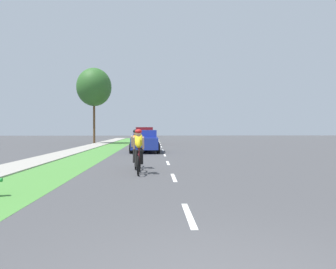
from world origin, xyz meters
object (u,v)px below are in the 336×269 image
Objects in this scene: cyclist_lead at (139,151)px; sedan_blue at (145,141)px; street_tree_far at (94,87)px; suv_maroon at (145,135)px; cyclist_trailing at (136,148)px.

cyclist_lead is 11.12m from sedan_blue.
street_tree_far is (-6.15, 25.22, 5.44)m from cyclist_lead.
suv_maroon is at bearing 91.18° from cyclist_lead.
cyclist_lead is 26.52m from street_tree_far.
cyclist_trailing is 0.40× the size of sedan_blue.
sedan_blue is 16.30m from street_tree_far.
cyclist_lead is 22.82m from suv_maroon.
suv_maroon is at bearing 90.79° from cyclist_trailing.
suv_maroon is (-0.47, 22.81, 0.14)m from cyclist_lead.
street_tree_far is at bearing 157.05° from suv_maroon.
cyclist_trailing is 0.21× the size of street_tree_far.
cyclist_lead is at bearing -83.85° from cyclist_trailing.
cyclist_trailing is at bearing -90.57° from sedan_blue.
sedan_blue is 0.91× the size of suv_maroon.
cyclist_trailing reaches higher than sedan_blue.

